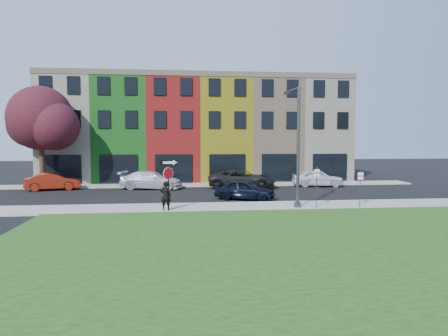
{
  "coord_description": "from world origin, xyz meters",
  "views": [
    {
      "loc": [
        -4.31,
        -21.02,
        4.2
      ],
      "look_at": [
        -1.62,
        4.0,
        2.38
      ],
      "focal_mm": 32.0,
      "sensor_mm": 36.0,
      "label": 1
    }
  ],
  "objects": [
    {
      "name": "ground",
      "position": [
        0.0,
        0.0,
        0.0
      ],
      "size": [
        120.0,
        120.0,
        0.0
      ],
      "primitive_type": "plane",
      "color": "black",
      "rests_on": "ground"
    },
    {
      "name": "sidewalk_near",
      "position": [
        2.0,
        3.0,
        0.06
      ],
      "size": [
        40.0,
        3.0,
        0.12
      ],
      "primitive_type": "cube",
      "color": "gray",
      "rests_on": "ground"
    },
    {
      "name": "tree_purple",
      "position": [
        -15.96,
        14.25,
        5.82
      ],
      "size": [
        6.47,
        5.66,
        8.53
      ],
      "color": "black",
      "rests_on": "sidewalk_far"
    },
    {
      "name": "parking_sign_b",
      "position": [
        6.44,
        1.89,
        1.48
      ],
      "size": [
        0.31,
        0.14,
        2.17
      ],
      "rotation": [
        0.0,
        0.0,
        -0.33
      ],
      "color": "#444649",
      "rests_on": "sidewalk_near"
    },
    {
      "name": "parked_car_dark",
      "position": [
        0.88,
        12.67,
        0.8
      ],
      "size": [
        4.71,
        6.7,
        1.6
      ],
      "primitive_type": "imported",
      "rotation": [
        0.0,
        0.0,
        1.39
      ],
      "color": "black",
      "rests_on": "ground"
    },
    {
      "name": "sedan_near",
      "position": [
        0.08,
        6.11,
        0.71
      ],
      "size": [
        4.74,
        5.39,
        1.41
      ],
      "primitive_type": "imported",
      "rotation": [
        0.0,
        0.0,
        1.15
      ],
      "color": "black",
      "rests_on": "ground"
    },
    {
      "name": "sidewalk_far",
      "position": [
        -3.0,
        15.0,
        0.06
      ],
      "size": [
        40.0,
        2.4,
        0.12
      ],
      "primitive_type": "cube",
      "color": "gray",
      "rests_on": "ground"
    },
    {
      "name": "parked_car_white",
      "position": [
        7.76,
        13.22,
        0.76
      ],
      "size": [
        3.19,
        5.02,
        1.52
      ],
      "primitive_type": "imported",
      "rotation": [
        0.0,
        0.0,
        1.41
      ],
      "color": "silver",
      "rests_on": "ground"
    },
    {
      "name": "parking_sign_a",
      "position": [
        3.72,
        1.89,
        1.61
      ],
      "size": [
        0.32,
        0.09,
        2.42
      ],
      "rotation": [
        0.0,
        0.0,
        -0.06
      ],
      "color": "#444649",
      "rests_on": "sidewalk_near"
    },
    {
      "name": "man",
      "position": [
        -5.21,
        1.9,
        0.96
      ],
      "size": [
        0.77,
        0.64,
        1.68
      ],
      "primitive_type": "imported",
      "rotation": [
        0.0,
        0.0,
        2.94
      ],
      "color": "black",
      "rests_on": "sidewalk_near"
    },
    {
      "name": "parked_car_red",
      "position": [
        -14.83,
        13.0,
        0.71
      ],
      "size": [
        3.47,
        5.0,
        1.42
      ],
      "primitive_type": "imported",
      "rotation": [
        0.0,
        0.0,
        1.81
      ],
      "color": "maroon",
      "rests_on": "ground"
    },
    {
      "name": "stop_sign",
      "position": [
        -5.05,
        2.02,
        2.19
      ],
      "size": [
        1.02,
        0.34,
        2.91
      ],
      "rotation": [
        0.0,
        0.0,
        0.29
      ],
      "color": "black",
      "rests_on": "sidewalk_near"
    },
    {
      "name": "rowhouse_block",
      "position": [
        -2.5,
        21.18,
        4.99
      ],
      "size": [
        30.0,
        10.12,
        10.0
      ],
      "color": "beige",
      "rests_on": "ground"
    },
    {
      "name": "parked_car_silver",
      "position": [
        -6.84,
        12.88,
        0.76
      ],
      "size": [
        3.94,
        5.97,
        1.52
      ],
      "primitive_type": "imported",
      "rotation": [
        0.0,
        0.0,
        1.39
      ],
      "color": "silver",
      "rests_on": "ground"
    },
    {
      "name": "street_lamp",
      "position": [
        2.61,
        2.35,
        3.75
      ],
      "size": [
        0.5,
        2.58,
        7.19
      ],
      "rotation": [
        0.0,
        0.0,
        0.07
      ],
      "color": "#444649",
      "rests_on": "sidewalk_near"
    }
  ]
}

